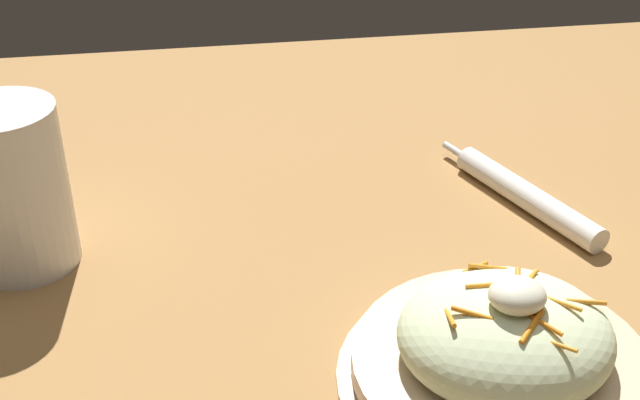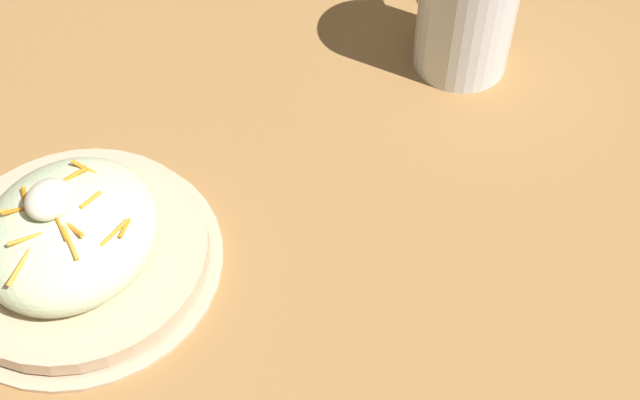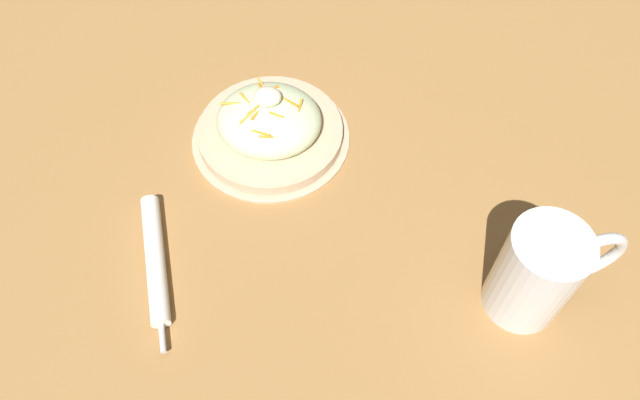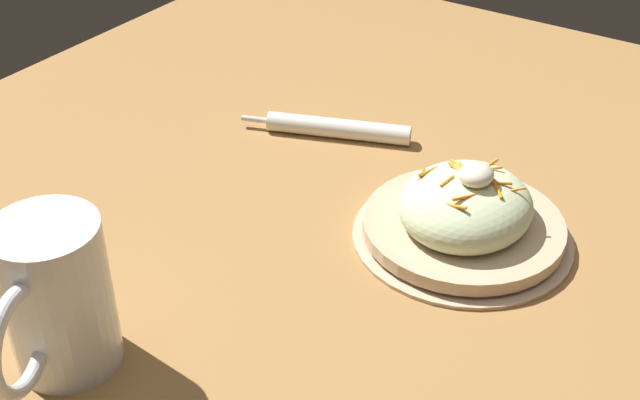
# 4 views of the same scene
# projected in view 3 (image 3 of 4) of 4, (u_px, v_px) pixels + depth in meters

# --- Properties ---
(ground_plane) EXTENTS (1.43, 1.43, 0.00)m
(ground_plane) POSITION_uv_depth(u_px,v_px,m) (335.00, 152.00, 0.90)
(ground_plane) COLOR #9E703D
(salad_plate) EXTENTS (0.24, 0.24, 0.09)m
(salad_plate) POSITION_uv_depth(u_px,v_px,m) (270.00, 126.00, 0.89)
(salad_plate) COLOR #D1B28E
(salad_plate) RESTS_ON ground_plane
(beer_mug) EXTENTS (0.15, 0.10, 0.15)m
(beer_mug) POSITION_uv_depth(u_px,v_px,m) (536.00, 276.00, 0.71)
(beer_mug) COLOR white
(beer_mug) RESTS_ON ground_plane
(napkin_roll) EXTENTS (0.09, 0.21, 0.02)m
(napkin_roll) POSITION_uv_depth(u_px,v_px,m) (155.00, 260.00, 0.78)
(napkin_roll) COLOR white
(napkin_roll) RESTS_ON ground_plane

